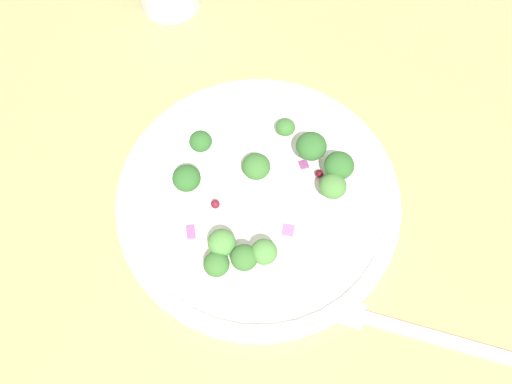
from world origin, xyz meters
The scene contains 21 objects.
ground_plane centered at (0.00, 0.00, -1.00)cm, with size 180.00×180.00×2.00cm, color tan.
plate centered at (0.23, 2.56, 0.86)cm, with size 27.81×27.81×1.70cm.
dressing_pool centered at (0.23, 2.56, 1.30)cm, with size 16.13×16.13×0.20cm, color white.
broccoli_floret_0 centered at (-0.44, -0.35, 2.92)cm, with size 2.76×2.76×2.79cm.
broccoli_floret_1 centered at (6.72, 0.90, 3.29)cm, with size 2.73×2.73×2.77cm.
broccoli_floret_2 centered at (4.35, 9.50, 2.90)cm, with size 2.39×2.39×2.42cm.
broccoli_floret_3 centered at (0.15, 8.85, 3.40)cm, with size 2.42×2.42×2.45cm.
broccoli_floret_4 centered at (-7.04, 2.87, 3.35)cm, with size 2.60×2.60×2.63cm.
broccoli_floret_5 centered at (-3.29, -4.32, 2.61)cm, with size 1.95×1.95×1.97cm.
broccoli_floret_6 centered at (5.25, -3.32, 2.70)cm, with size 2.28×2.28×2.30cm.
broccoli_floret_7 centered at (1.82, 9.23, 3.33)cm, with size 2.49×2.49×2.52cm.
broccoli_floret_8 centered at (-5.44, -1.30, 3.80)cm, with size 2.99×2.99×3.03cm.
broccoli_floret_9 centered at (-7.90, 0.81, 3.49)cm, with size 2.90×2.90×2.93cm.
broccoli_floret_10 centered at (3.75, 7.59, 3.15)cm, with size 2.62×2.62×2.65cm.
cranberry_0 centered at (4.17, 3.29, 2.18)cm, with size 0.88×0.88×0.88cm, color maroon.
cranberry_1 centered at (0.08, 0.50, 1.96)cm, with size 0.71×0.71×0.71cm, color maroon.
cranberry_2 centered at (-6.15, 0.76, 1.94)cm, with size 0.82×0.82×0.82cm, color #4C0A14.
onion_bit_0 centered at (-4.78, -0.56, 1.45)cm, with size 0.89×0.88×0.44cm, color #843D75.
onion_bit_1 centered at (-2.56, 6.22, 1.44)cm, with size 1.14×1.11×0.34cm, color #A35B93.
onion_bit_2 centered at (6.64, 5.74, 1.58)cm, with size 0.83×1.27×0.44cm, color #934C84.
fork centered at (-12.89, 16.29, 0.25)cm, with size 18.03×8.29×0.50cm.
Camera 1 is at (2.12, 26.25, 55.54)cm, focal length 42.75 mm.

